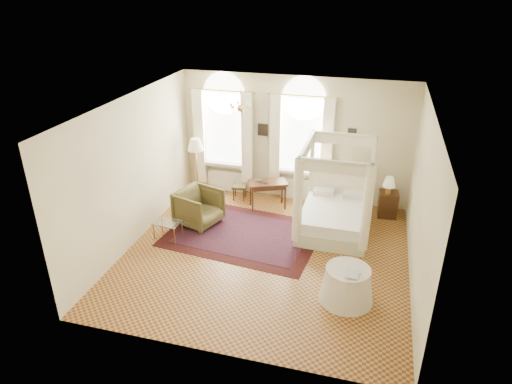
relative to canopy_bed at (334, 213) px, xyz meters
The scene contains 18 objects.
ground 1.97m from the canopy_bed, 133.06° to the right, with size 6.00×6.00×0.00m, color #A2742F.
room_walls 2.42m from the canopy_bed, 133.06° to the right, with size 6.00×6.00×6.00m.
window_left 3.67m from the canopy_bed, 155.18° to the left, with size 1.62×0.27×3.29m.
window_right 2.10m from the canopy_bed, 126.64° to the left, with size 1.62×0.27×3.29m.
chandelier 3.28m from the canopy_bed, behind, with size 0.51×0.45×0.50m.
wall_pictures 2.43m from the canopy_bed, 127.58° to the left, with size 2.54×0.03×0.39m.
canopy_bed is the anchor object (origin of this frame).
nightstand 1.67m from the canopy_bed, 42.95° to the left, with size 0.46×0.42×0.66m, color #3E2410.
nightstand_lamp 1.64m from the canopy_bed, 41.60° to the left, with size 0.30×0.30×0.44m.
writing_desk 1.99m from the canopy_bed, 155.87° to the left, with size 1.09×0.86×0.73m.
laptop 2.08m from the canopy_bed, 157.28° to the left, with size 0.35×0.22×0.03m, color black.
stool 2.88m from the canopy_bed, 157.97° to the left, with size 0.41×0.41×0.42m.
armchair 3.24m from the canopy_bed, behind, with size 0.94×0.96×0.88m, color #483F1E.
coffee_table 3.87m from the canopy_bed, 160.06° to the right, with size 0.66×0.50×0.42m.
floor_lamp 4.05m from the canopy_bed, 165.69° to the left, with size 0.42×0.42×1.65m.
oriental_rug 2.19m from the canopy_bed, 161.02° to the right, with size 3.70×2.84×0.01m.
side_table 2.54m from the canopy_bed, 78.15° to the right, with size 1.01×1.01×0.69m.
book 2.68m from the canopy_bed, 79.54° to the right, with size 0.22×0.30×0.03m, color black.
Camera 1 is at (2.01, -8.16, 5.51)m, focal length 32.00 mm.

